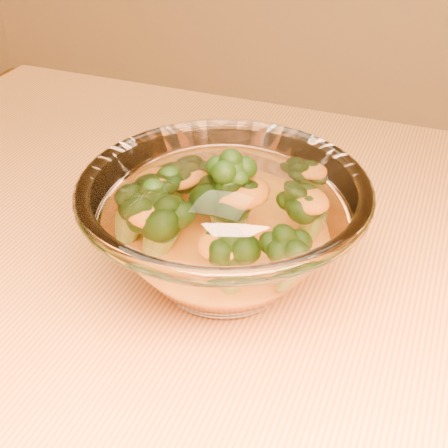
# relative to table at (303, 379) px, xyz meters

# --- Properties ---
(table) EXTENTS (1.20, 0.80, 0.75)m
(table) POSITION_rel_table_xyz_m (0.00, 0.00, 0.00)
(table) COLOR #B97437
(table) RESTS_ON ground
(glass_bowl) EXTENTS (0.25, 0.25, 0.11)m
(glass_bowl) POSITION_rel_table_xyz_m (-0.08, 0.00, 0.16)
(glass_bowl) COLOR white
(glass_bowl) RESTS_ON table
(cheese_sauce) EXTENTS (0.13, 0.13, 0.04)m
(cheese_sauce) POSITION_rel_table_xyz_m (-0.08, 0.00, 0.13)
(cheese_sauce) COLOR orange
(cheese_sauce) RESTS_ON glass_bowl
(broccoli_heap) EXTENTS (0.17, 0.16, 0.09)m
(broccoli_heap) POSITION_rel_table_xyz_m (-0.09, 0.00, 0.17)
(broccoli_heap) COLOR black
(broccoli_heap) RESTS_ON cheese_sauce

